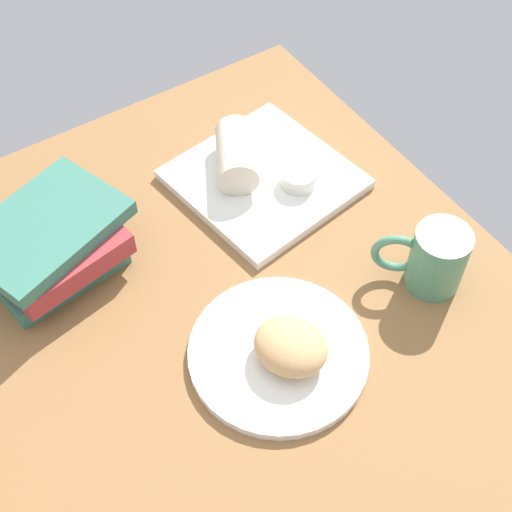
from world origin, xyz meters
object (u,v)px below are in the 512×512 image
at_px(sauce_cup, 299,177).
at_px(coffee_mug, 434,258).
at_px(square_plate, 264,179).
at_px(scone_pastry, 291,346).
at_px(round_plate, 278,353).
at_px(book_stack, 51,246).
at_px(breakfast_wrap, 237,155).

bearing_deg(sauce_cup, coffee_mug, 102.27).
bearing_deg(coffee_mug, square_plate, -72.87).
xyz_separation_m(scone_pastry, coffee_mug, (-0.24, -0.00, 0.01)).
relative_size(round_plate, square_plate, 0.96).
xyz_separation_m(round_plate, coffee_mug, (-0.25, 0.01, 0.04)).
xyz_separation_m(round_plate, sauce_cup, (-0.20, -0.23, 0.02)).
bearing_deg(coffee_mug, book_stack, -35.81).
relative_size(round_plate, scone_pastry, 2.44).
bearing_deg(scone_pastry, sauce_cup, -127.26).
height_order(book_stack, coffee_mug, coffee_mug).
xyz_separation_m(square_plate, coffee_mug, (-0.09, 0.29, 0.04)).
bearing_deg(sauce_cup, scone_pastry, 52.74).
bearing_deg(book_stack, sauce_cup, 170.00).
xyz_separation_m(scone_pastry, square_plate, (-0.15, -0.29, -0.03)).
relative_size(scone_pastry, book_stack, 0.40).
xyz_separation_m(round_plate, scone_pastry, (-0.01, 0.02, 0.03)).
distance_m(round_plate, square_plate, 0.32).
bearing_deg(sauce_cup, breakfast_wrap, -50.51).
bearing_deg(round_plate, coffee_mug, 176.67).
height_order(sauce_cup, breakfast_wrap, breakfast_wrap).
bearing_deg(coffee_mug, sauce_cup, -77.73).
relative_size(round_plate, book_stack, 0.96).
xyz_separation_m(scone_pastry, book_stack, (0.19, -0.31, 0.01)).
distance_m(sauce_cup, book_stack, 0.39).
distance_m(book_stack, coffee_mug, 0.53).
bearing_deg(breakfast_wrap, square_plate, -21.70).
xyz_separation_m(round_plate, breakfast_wrap, (-0.13, -0.31, 0.04)).
bearing_deg(round_plate, scone_pastry, 117.71).
xyz_separation_m(scone_pastry, sauce_cup, (-0.19, -0.25, -0.01)).
bearing_deg(round_plate, sauce_cup, -130.21).
distance_m(round_plate, coffee_mug, 0.25).
relative_size(scone_pastry, sauce_cup, 1.71).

